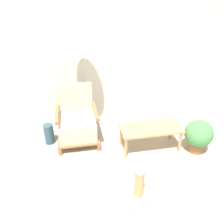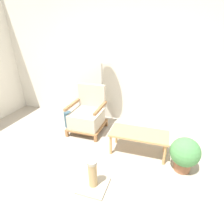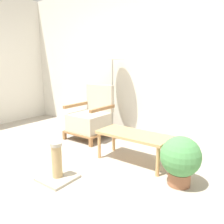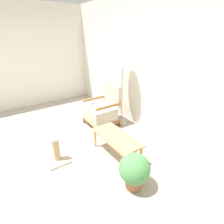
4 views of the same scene
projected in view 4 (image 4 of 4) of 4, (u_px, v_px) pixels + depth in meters
name	position (u px, v px, depth m)	size (l,w,h in m)	color
ground_plane	(35.00, 160.00, 2.95)	(14.00, 14.00, 0.00)	#A89E8E
wall_back	(142.00, 65.00, 3.60)	(8.00, 0.06, 2.70)	silver
wall_left	(21.00, 58.00, 4.61)	(0.06, 8.00, 2.70)	silver
armchair	(103.00, 111.00, 3.97)	(0.65, 0.67, 0.91)	olive
floor_lamp	(123.00, 60.00, 3.58)	(0.45, 0.45, 1.67)	#B7B2A8
coffee_table	(116.00, 139.00, 2.93)	(0.94, 0.42, 0.39)	tan
vase	(93.00, 111.00, 4.40)	(0.16, 0.16, 0.34)	#2D4C5B
potted_plant	(134.00, 170.00, 2.32)	(0.42, 0.42, 0.53)	#935B3D
scratching_post	(57.00, 154.00, 2.89)	(0.37, 0.37, 0.43)	#B2A893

